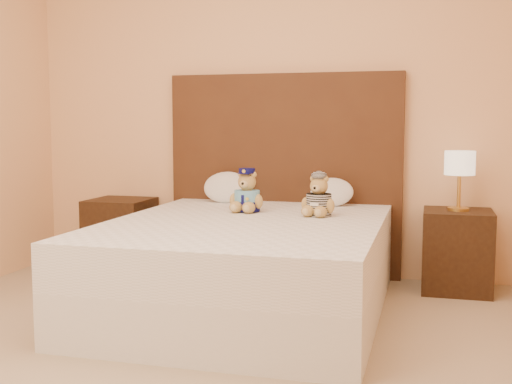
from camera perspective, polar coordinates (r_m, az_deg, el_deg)
bed at (r=3.91m, az=-0.86°, el=-6.52°), size 1.60×2.00×0.55m
headboard at (r=4.81m, az=2.48°, el=1.55°), size 1.75×0.08×1.50m
nightstand_left at (r=5.10m, az=-11.94°, el=-3.70°), size 0.45×0.45×0.55m
nightstand_right at (r=4.55m, az=17.43°, el=-5.01°), size 0.45×0.45×0.55m
lamp at (r=4.48m, az=17.66°, el=2.21°), size 0.20×0.20×0.40m
teddy_police at (r=4.23m, az=-0.81°, el=0.15°), size 0.27×0.26×0.28m
teddy_prisoner at (r=4.05m, az=5.61°, el=-0.29°), size 0.28×0.27×0.26m
pillow_left at (r=4.75m, az=-2.65°, el=0.56°), size 0.35×0.23×0.25m
pillow_right at (r=4.57m, az=6.75°, el=0.12°), size 0.31×0.20×0.22m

